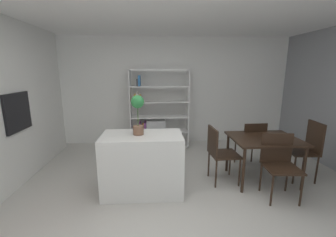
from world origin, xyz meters
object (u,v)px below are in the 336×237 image
at_px(kitchen_island, 143,164).
at_px(dining_chair_near, 279,160).
at_px(potted_plant_on_island, 138,111).
at_px(dining_chair_far, 252,141).
at_px(dining_chair_island_side, 219,150).
at_px(dining_table, 264,142).
at_px(built_in_oven, 17,112).
at_px(open_bookshelf, 156,113).
at_px(dining_chair_window_side, 308,146).

height_order(kitchen_island, dining_chair_near, dining_chair_near).
relative_size(potted_plant_on_island, dining_chair_far, 0.64).
bearing_deg(potted_plant_on_island, dining_chair_island_side, 9.17).
distance_m(dining_chair_far, dining_chair_near, 0.89).
height_order(kitchen_island, dining_chair_far, kitchen_island).
distance_m(dining_table, dining_chair_island_side, 0.75).
relative_size(built_in_oven, dining_chair_near, 0.68).
distance_m(potted_plant_on_island, open_bookshelf, 2.04).
distance_m(dining_chair_near, dining_chair_island_side, 0.87).
xyz_separation_m(dining_table, dining_chair_window_side, (0.75, -0.01, -0.08)).
height_order(dining_table, dining_chair_far, dining_chair_far).
distance_m(kitchen_island, potted_plant_on_island, 0.79).
bearing_deg(dining_table, dining_chair_near, -88.98).
xyz_separation_m(kitchen_island, dining_table, (1.95, 0.23, 0.21)).
distance_m(dining_chair_far, dining_chair_window_side, 0.87).
bearing_deg(built_in_oven, kitchen_island, -12.04).
distance_m(built_in_oven, potted_plant_on_island, 1.91).
relative_size(kitchen_island, dining_chair_window_side, 1.18).
relative_size(dining_chair_far, dining_chair_island_side, 0.97).
bearing_deg(dining_chair_far, dining_table, 86.16).
height_order(built_in_oven, potted_plant_on_island, built_in_oven).
bearing_deg(dining_chair_window_side, kitchen_island, -81.18).
xyz_separation_m(dining_chair_window_side, dining_chair_island_side, (-1.49, 0.00, -0.03)).
bearing_deg(dining_chair_far, kitchen_island, 15.90).
bearing_deg(open_bookshelf, built_in_oven, -143.47).
bearing_deg(built_in_oven, dining_chair_island_side, -3.41).
bearing_deg(dining_chair_island_side, dining_chair_near, -123.31).
xyz_separation_m(kitchen_island, dining_chair_island_side, (1.20, 0.22, 0.11)).
xyz_separation_m(potted_plant_on_island, open_bookshelf, (0.27, 1.98, -0.42)).
distance_m(dining_table, dining_chair_window_side, 0.75).
bearing_deg(potted_plant_on_island, built_in_oven, 168.25).
height_order(kitchen_island, dining_chair_window_side, dining_chair_window_side).
height_order(built_in_oven, open_bookshelf, open_bookshelf).
height_order(open_bookshelf, dining_chair_island_side, open_bookshelf).
height_order(potted_plant_on_island, dining_chair_window_side, potted_plant_on_island).
bearing_deg(open_bookshelf, potted_plant_on_island, -97.92).
bearing_deg(dining_table, built_in_oven, 177.32).
xyz_separation_m(kitchen_island, dining_chair_far, (1.95, 0.67, 0.08)).
bearing_deg(dining_chair_window_side, potted_plant_on_island, -81.69).
distance_m(built_in_oven, dining_chair_window_side, 4.65).
distance_m(built_in_oven, kitchen_island, 2.09).
distance_m(open_bookshelf, dining_chair_near, 2.82).
height_order(dining_table, dining_chair_island_side, dining_chair_island_side).
bearing_deg(built_in_oven, dining_table, -2.68).
bearing_deg(kitchen_island, built_in_oven, 167.96).
height_order(open_bookshelf, dining_table, open_bookshelf).
bearing_deg(potted_plant_on_island, dining_chair_far, 18.09).
relative_size(built_in_oven, dining_chair_window_side, 0.62).
height_order(potted_plant_on_island, dining_chair_far, potted_plant_on_island).
distance_m(kitchen_island, dining_chair_near, 1.97).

